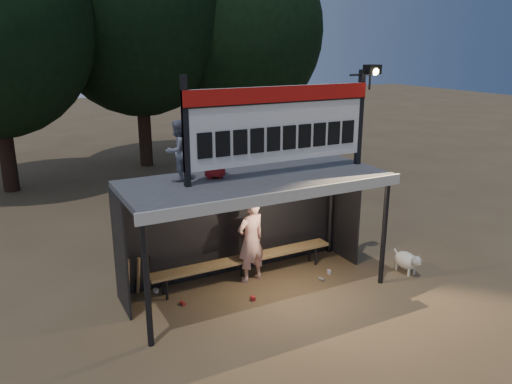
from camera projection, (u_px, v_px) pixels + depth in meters
ground at (256, 290)px, 9.93m from camera, size 80.00×80.00×0.00m
player at (251, 240)px, 10.08m from camera, size 0.73×0.56×1.79m
child_a at (178, 151)px, 8.89m from camera, size 0.66×0.61×1.10m
child_b at (214, 150)px, 9.08m from camera, size 0.58×0.44×1.06m
dugout_shelter at (251, 198)px, 9.61m from camera, size 5.10×2.08×2.32m
scoreboard_assembly at (283, 121)px, 9.22m from camera, size 4.10×0.27×1.99m
bench at (244, 260)px, 10.28m from camera, size 4.00×0.35×0.48m
tree_mid at (137, 3)px, 18.40m from camera, size 7.22×7.22×10.36m
tree_right at (246, 31)px, 19.60m from camera, size 6.08×6.08×8.72m
dog at (407, 261)px, 10.60m from camera, size 0.36×0.81×0.49m
bats at (138, 276)px, 9.56m from camera, size 0.47×0.32×0.84m
litter at (251, 288)px, 9.92m from camera, size 3.62×1.27×0.08m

